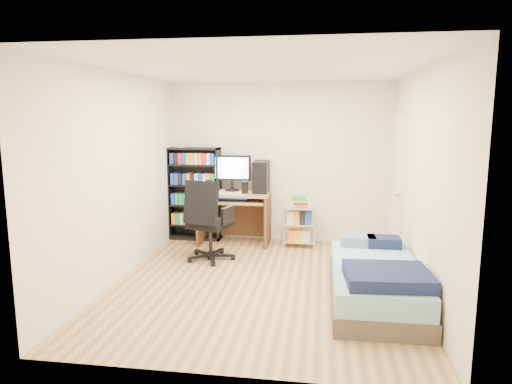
% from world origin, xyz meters
% --- Properties ---
extents(room, '(3.58, 4.08, 2.58)m').
position_xyz_m(room, '(0.00, 0.00, 1.25)').
color(room, tan).
rests_on(room, ground).
extents(media_shelf, '(0.83, 0.28, 1.54)m').
position_xyz_m(media_shelf, '(-1.35, 1.84, 0.76)').
color(media_shelf, black).
rests_on(media_shelf, room).
extents(computer_desk, '(1.09, 0.63, 1.37)m').
position_xyz_m(computer_desk, '(-0.55, 1.72, 0.74)').
color(computer_desk, tan).
rests_on(computer_desk, room).
extents(office_chair, '(0.83, 0.83, 1.13)m').
position_xyz_m(office_chair, '(-0.85, 0.77, 0.36)').
color(office_chair, black).
rests_on(office_chair, room).
extents(wire_cart, '(0.49, 0.35, 0.77)m').
position_xyz_m(wire_cart, '(0.35, 1.64, 0.50)').
color(wire_cart, white).
rests_on(wire_cart, room).
extents(bed, '(0.93, 1.86, 0.53)m').
position_xyz_m(bed, '(1.27, -0.38, 0.23)').
color(bed, '#4E443A').
rests_on(bed, room).
extents(door, '(0.12, 0.80, 2.00)m').
position_xyz_m(door, '(1.72, 1.35, 1.00)').
color(door, white).
rests_on(door, room).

